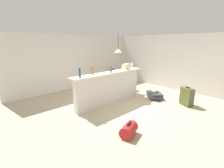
{
  "coord_description": "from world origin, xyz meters",
  "views": [
    {
      "loc": [
        -4.11,
        -3.68,
        2.17
      ],
      "look_at": [
        -0.13,
        0.55,
        0.64
      ],
      "focal_mm": 25.84,
      "sensor_mm": 36.0,
      "label": 1
    }
  ],
  "objects_px": {
    "pendant_lamp": "(118,51)",
    "dining_chair_near_partition": "(126,81)",
    "bottle_blue": "(80,73)",
    "bottle_white": "(122,67)",
    "grocery_bag": "(127,67)",
    "bottle_clear": "(132,65)",
    "book_stack": "(155,92)",
    "bottle_green": "(111,69)",
    "suitcase_upright_olive": "(187,96)",
    "duffel_bag_red": "(129,130)",
    "dining_chair_far_side": "(110,77)",
    "bottle_amber": "(92,71)",
    "dining_table": "(117,76)",
    "suitcase_flat_charcoal": "(154,95)"
  },
  "relations": [
    {
      "from": "pendant_lamp",
      "to": "dining_chair_near_partition",
      "type": "bearing_deg",
      "value": -87.97
    },
    {
      "from": "bottle_blue",
      "to": "bottle_white",
      "type": "xyz_separation_m",
      "value": [
        1.82,
        0.01,
        -0.03
      ]
    },
    {
      "from": "dining_chair_near_partition",
      "to": "grocery_bag",
      "type": "bearing_deg",
      "value": -136.43
    },
    {
      "from": "bottle_white",
      "to": "bottle_clear",
      "type": "distance_m",
      "value": 0.69
    },
    {
      "from": "bottle_clear",
      "to": "dining_chair_near_partition",
      "type": "bearing_deg",
      "value": 72.85
    },
    {
      "from": "dining_chair_near_partition",
      "to": "pendant_lamp",
      "type": "xyz_separation_m",
      "value": [
        -0.02,
        0.45,
        1.28
      ]
    },
    {
      "from": "bottle_blue",
      "to": "book_stack",
      "type": "height_order",
      "value": "bottle_blue"
    },
    {
      "from": "bottle_green",
      "to": "grocery_bag",
      "type": "xyz_separation_m",
      "value": [
        0.82,
        0.03,
        0.0
      ]
    },
    {
      "from": "grocery_bag",
      "to": "suitcase_upright_olive",
      "type": "distance_m",
      "value": 2.36
    },
    {
      "from": "bottle_green",
      "to": "book_stack",
      "type": "xyz_separation_m",
      "value": [
        1.72,
        -0.69,
        -1.0
      ]
    },
    {
      "from": "duffel_bag_red",
      "to": "book_stack",
      "type": "xyz_separation_m",
      "value": [
        2.8,
        1.07,
        0.1
      ]
    },
    {
      "from": "grocery_bag",
      "to": "dining_chair_far_side",
      "type": "relative_size",
      "value": 0.28
    },
    {
      "from": "bottle_white",
      "to": "duffel_bag_red",
      "type": "height_order",
      "value": "bottle_white"
    },
    {
      "from": "book_stack",
      "to": "bottle_amber",
      "type": "bearing_deg",
      "value": 159.95
    },
    {
      "from": "dining_chair_far_side",
      "to": "book_stack",
      "type": "xyz_separation_m",
      "value": [
        0.24,
        -2.38,
        -0.26
      ]
    },
    {
      "from": "bottle_green",
      "to": "book_stack",
      "type": "bearing_deg",
      "value": -22.0
    },
    {
      "from": "suitcase_upright_olive",
      "to": "dining_chair_far_side",
      "type": "bearing_deg",
      "value": 95.64
    },
    {
      "from": "dining_table",
      "to": "suitcase_flat_charcoal",
      "type": "bearing_deg",
      "value": -81.55
    },
    {
      "from": "dining_chair_far_side",
      "to": "dining_table",
      "type": "bearing_deg",
      "value": -95.52
    },
    {
      "from": "bottle_white",
      "to": "book_stack",
      "type": "bearing_deg",
      "value": -32.71
    },
    {
      "from": "pendant_lamp",
      "to": "dining_chair_far_side",
      "type": "bearing_deg",
      "value": 82.79
    },
    {
      "from": "bottle_white",
      "to": "suitcase_flat_charcoal",
      "type": "xyz_separation_m",
      "value": [
        1.11,
        -0.73,
        -1.15
      ]
    },
    {
      "from": "bottle_clear",
      "to": "duffel_bag_red",
      "type": "height_order",
      "value": "bottle_clear"
    },
    {
      "from": "bottle_amber",
      "to": "dining_chair_far_side",
      "type": "xyz_separation_m",
      "value": [
        2.14,
        1.52,
        -0.75
      ]
    },
    {
      "from": "dining_chair_near_partition",
      "to": "duffel_bag_red",
      "type": "bearing_deg",
      "value": -136.56
    },
    {
      "from": "dining_table",
      "to": "suitcase_upright_olive",
      "type": "xyz_separation_m",
      "value": [
        0.41,
        -3.03,
        -0.32
      ]
    },
    {
      "from": "bottle_green",
      "to": "dining_chair_near_partition",
      "type": "relative_size",
      "value": 0.23
    },
    {
      "from": "bottle_amber",
      "to": "suitcase_upright_olive",
      "type": "bearing_deg",
      "value": -39.69
    },
    {
      "from": "bottle_white",
      "to": "dining_table",
      "type": "relative_size",
      "value": 0.2
    },
    {
      "from": "bottle_amber",
      "to": "bottle_white",
      "type": "distance_m",
      "value": 1.26
    },
    {
      "from": "bottle_blue",
      "to": "duffel_bag_red",
      "type": "relative_size",
      "value": 0.53
    },
    {
      "from": "book_stack",
      "to": "bottle_white",
      "type": "bearing_deg",
      "value": 147.29
    },
    {
      "from": "dining_chair_far_side",
      "to": "suitcase_upright_olive",
      "type": "xyz_separation_m",
      "value": [
        0.35,
        -3.59,
        -0.19
      ]
    },
    {
      "from": "bottle_blue",
      "to": "bottle_clear",
      "type": "xyz_separation_m",
      "value": [
        2.5,
        0.12,
        -0.03
      ]
    },
    {
      "from": "suitcase_flat_charcoal",
      "to": "bottle_blue",
      "type": "bearing_deg",
      "value": 166.1
    },
    {
      "from": "bottle_blue",
      "to": "bottle_green",
      "type": "relative_size",
      "value": 1.33
    },
    {
      "from": "pendant_lamp",
      "to": "bottle_clear",
      "type": "bearing_deg",
      "value": -97.78
    },
    {
      "from": "pendant_lamp",
      "to": "suitcase_flat_charcoal",
      "type": "height_order",
      "value": "pendant_lamp"
    },
    {
      "from": "bottle_clear",
      "to": "dining_table",
      "type": "bearing_deg",
      "value": 81.32
    },
    {
      "from": "dining_chair_near_partition",
      "to": "book_stack",
      "type": "distance_m",
      "value": 1.35
    },
    {
      "from": "bottle_green",
      "to": "dining_table",
      "type": "distance_m",
      "value": 1.92
    },
    {
      "from": "bottle_clear",
      "to": "suitcase_flat_charcoal",
      "type": "xyz_separation_m",
      "value": [
        0.42,
        -0.85,
        -1.16
      ]
    },
    {
      "from": "pendant_lamp",
      "to": "dining_table",
      "type": "bearing_deg",
      "value": 72.39
    },
    {
      "from": "dining_chair_far_side",
      "to": "bottle_amber",
      "type": "bearing_deg",
      "value": -144.63
    },
    {
      "from": "duffel_bag_red",
      "to": "bottle_amber",
      "type": "bearing_deg",
      "value": 77.71
    },
    {
      "from": "suitcase_flat_charcoal",
      "to": "bottle_amber",
      "type": "bearing_deg",
      "value": 159.58
    },
    {
      "from": "bottle_blue",
      "to": "dining_chair_far_side",
      "type": "distance_m",
      "value": 3.28
    },
    {
      "from": "bottle_blue",
      "to": "pendant_lamp",
      "type": "distance_m",
      "value": 2.86
    },
    {
      "from": "book_stack",
      "to": "bottle_green",
      "type": "bearing_deg",
      "value": 158.0
    },
    {
      "from": "grocery_bag",
      "to": "duffel_bag_red",
      "type": "xyz_separation_m",
      "value": [
        -1.9,
        -1.8,
        -1.1
      ]
    }
  ]
}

